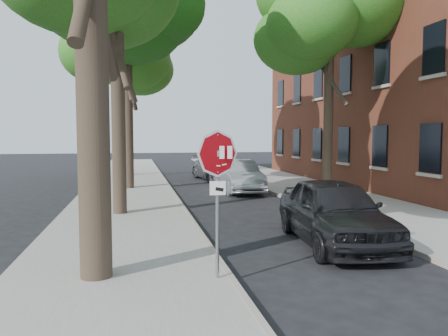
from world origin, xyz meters
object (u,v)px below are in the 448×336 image
object	(u,v)px
tree_right	(328,27)
car_a	(334,211)
tree_mid_b	(126,22)
tree_far	(124,62)
car_c	(216,168)
car_b	(238,176)
stop_sign	(218,175)
apartment_building	(435,43)

from	to	relation	value
tree_right	car_a	size ratio (longest dim) A/B	1.98
tree_mid_b	tree_far	world-z (taller)	tree_mid_b
tree_right	car_c	bearing A→B (deg)	113.19
tree_far	car_b	world-z (taller)	tree_far
tree_right	car_b	xyz separation A→B (m)	(-3.38, 2.15, -6.47)
tree_mid_b	tree_far	distance (m)	7.04
stop_sign	tree_far	world-z (taller)	tree_far
tree_right	car_b	size ratio (longest dim) A/B	2.07
tree_far	car_c	xyz separation A→B (m)	(5.32, -3.12, -6.50)
tree_mid_b	car_c	world-z (taller)	tree_mid_b
apartment_building	stop_sign	distance (m)	21.10
tree_mid_b	car_a	xyz separation A→B (m)	(5.02, -11.85, -7.20)
apartment_building	car_a	xyz separation A→B (m)	(-11.40, -11.73, -6.85)
stop_sign	tree_right	world-z (taller)	tree_right
stop_sign	tree_far	distance (m)	21.88
car_a	car_b	bearing A→B (deg)	95.52
car_c	car_a	bearing A→B (deg)	-97.47
stop_sign	car_c	world-z (taller)	stop_sign
tree_far	car_b	xyz separation A→B (m)	(5.32, -8.85, -6.47)
tree_mid_b	car_c	xyz separation A→B (m)	(5.02, 3.87, -7.29)
car_a	car_c	distance (m)	15.72
car_b	car_a	bearing A→B (deg)	-89.83
car_b	apartment_building	bearing A→B (deg)	8.85
car_b	stop_sign	bearing A→B (deg)	-104.86
stop_sign	tree_mid_b	size ratio (longest dim) A/B	0.25
stop_sign	car_a	size ratio (longest dim) A/B	0.56
apartment_building	car_b	distance (m)	13.44
tree_mid_b	tree_far	xyz separation A→B (m)	(-0.30, 6.99, -0.78)
tree_mid_b	apartment_building	bearing A→B (deg)	-0.43
apartment_building	tree_far	size ratio (longest dim) A/B	2.17
stop_sign	car_c	bearing A→B (deg)	79.62
stop_sign	car_c	size ratio (longest dim) A/B	0.53
stop_sign	car_a	world-z (taller)	stop_sign
stop_sign	car_b	size ratio (longest dim) A/B	0.58
tree_mid_b	car_a	distance (m)	14.75
tree_far	car_c	distance (m)	8.96
tree_right	tree_far	bearing A→B (deg)	128.34
car_a	car_c	xyz separation A→B (m)	(0.00, 15.72, -0.09)
tree_right	apartment_building	bearing A→B (deg)	25.87
car_b	tree_mid_b	bearing A→B (deg)	159.84
tree_right	car_c	distance (m)	10.76
tree_right	car_a	xyz separation A→B (m)	(-3.38, -7.84, -6.41)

